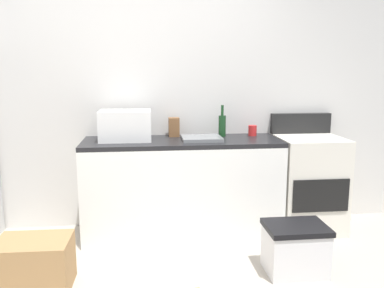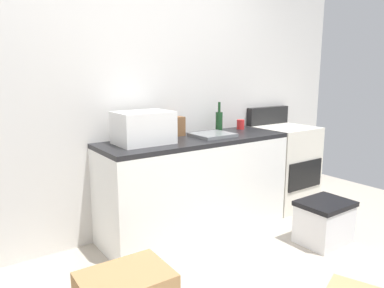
# 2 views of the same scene
# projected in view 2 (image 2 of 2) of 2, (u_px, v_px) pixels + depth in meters

# --- Properties ---
(wall_back) EXTENTS (5.00, 0.10, 2.60)m
(wall_back) POSITION_uv_depth(u_px,v_px,m) (147.00, 93.00, 3.30)
(wall_back) COLOR silver
(wall_back) RESTS_ON ground_plane
(kitchen_counter) EXTENTS (1.80, 0.60, 0.90)m
(kitchen_counter) POSITION_uv_depth(u_px,v_px,m) (195.00, 185.00, 3.35)
(kitchen_counter) COLOR white
(kitchen_counter) RESTS_ON ground_plane
(stove_oven) EXTENTS (0.60, 0.61, 1.10)m
(stove_oven) POSITION_uv_depth(u_px,v_px,m) (283.00, 165.00, 4.04)
(stove_oven) COLOR silver
(stove_oven) RESTS_ON ground_plane
(microwave) EXTENTS (0.46, 0.34, 0.27)m
(microwave) POSITION_uv_depth(u_px,v_px,m) (143.00, 128.00, 2.98)
(microwave) COLOR white
(microwave) RESTS_ON kitchen_counter
(sink_basin) EXTENTS (0.36, 0.32, 0.03)m
(sink_basin) POSITION_uv_depth(u_px,v_px,m) (213.00, 135.00, 3.34)
(sink_basin) COLOR slate
(sink_basin) RESTS_ON kitchen_counter
(wine_bottle) EXTENTS (0.07, 0.07, 0.30)m
(wine_bottle) POSITION_uv_depth(u_px,v_px,m) (219.00, 121.00, 3.59)
(wine_bottle) COLOR #193F1E
(wine_bottle) RESTS_ON kitchen_counter
(coffee_mug) EXTENTS (0.08, 0.08, 0.10)m
(coffee_mug) POSITION_uv_depth(u_px,v_px,m) (241.00, 124.00, 3.78)
(coffee_mug) COLOR red
(coffee_mug) RESTS_ON kitchen_counter
(knife_block) EXTENTS (0.10, 0.10, 0.18)m
(knife_block) POSITION_uv_depth(u_px,v_px,m) (178.00, 126.00, 3.37)
(knife_block) COLOR brown
(knife_block) RESTS_ON kitchen_counter
(storage_bin) EXTENTS (0.46, 0.36, 0.38)m
(storage_bin) POSITION_uv_depth(u_px,v_px,m) (324.00, 222.00, 3.16)
(storage_bin) COLOR silver
(storage_bin) RESTS_ON ground_plane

